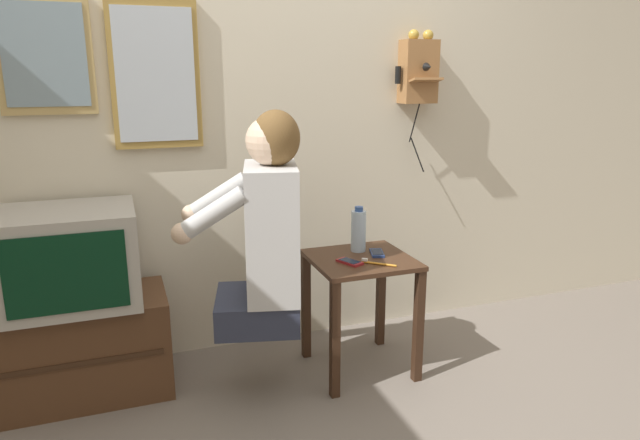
# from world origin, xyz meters

# --- Properties ---
(wall_back) EXTENTS (6.80, 0.05, 2.55)m
(wall_back) POSITION_xyz_m (0.00, 1.08, 1.27)
(wall_back) COLOR beige
(wall_back) RESTS_ON ground_plane
(side_table) EXTENTS (0.47, 0.46, 0.58)m
(side_table) POSITION_xyz_m (0.39, 0.58, 0.44)
(side_table) COLOR #422819
(side_table) RESTS_ON ground_plane
(person) EXTENTS (0.58, 0.49, 0.95)m
(person) POSITION_xyz_m (-0.09, 0.53, 0.78)
(person) COLOR #2D3347
(person) RESTS_ON ground_plane
(tv_stand) EXTENTS (0.73, 0.42, 0.46)m
(tv_stand) POSITION_xyz_m (-0.88, 0.80, 0.23)
(tv_stand) COLOR #51331E
(tv_stand) RESTS_ON ground_plane
(television) EXTENTS (0.56, 0.47, 0.42)m
(television) POSITION_xyz_m (-0.89, 0.78, 0.66)
(television) COLOR #ADA89E
(television) RESTS_ON tv_stand
(wall_phone_antique) EXTENTS (0.23, 0.19, 0.75)m
(wall_phone_antique) POSITION_xyz_m (0.88, 0.99, 1.44)
(wall_phone_antique) COLOR #9E6B3D
(framed_picture) EXTENTS (0.39, 0.03, 0.51)m
(framed_picture) POSITION_xyz_m (-0.92, 1.04, 1.51)
(framed_picture) COLOR tan
(wall_mirror) EXTENTS (0.40, 0.03, 0.67)m
(wall_mirror) POSITION_xyz_m (-0.47, 1.03, 1.42)
(wall_mirror) COLOR olive
(cell_phone_held) EXTENTS (0.11, 0.14, 0.01)m
(cell_phone_held) POSITION_xyz_m (0.30, 0.53, 0.58)
(cell_phone_held) COLOR maroon
(cell_phone_held) RESTS_ON side_table
(cell_phone_spare) EXTENTS (0.09, 0.14, 0.01)m
(cell_phone_spare) POSITION_xyz_m (0.48, 0.61, 0.58)
(cell_phone_spare) COLOR navy
(cell_phone_spare) RESTS_ON side_table
(water_bottle) EXTENTS (0.07, 0.07, 0.22)m
(water_bottle) POSITION_xyz_m (0.42, 0.69, 0.68)
(water_bottle) COLOR #ADC6DB
(water_bottle) RESTS_ON side_table
(toothbrush) EXTENTS (0.13, 0.12, 0.02)m
(toothbrush) POSITION_xyz_m (0.41, 0.47, 0.59)
(toothbrush) COLOR orange
(toothbrush) RESTS_ON side_table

